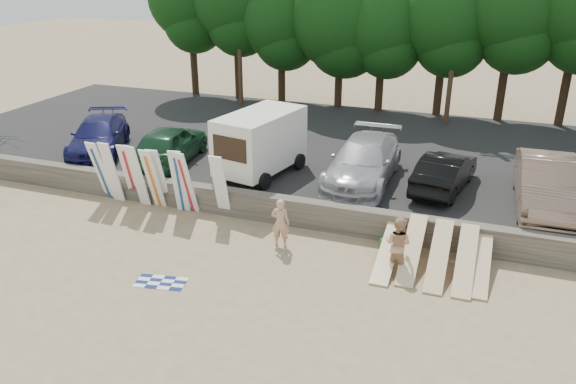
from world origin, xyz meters
name	(u,v)px	position (x,y,z in m)	size (l,w,h in m)	color
ground	(325,275)	(0.00, 0.00, 0.00)	(120.00, 120.00, 0.00)	tan
seawall	(350,220)	(0.00, 3.00, 0.50)	(44.00, 0.50, 1.00)	#6B6356
parking_lot	(389,157)	(0.00, 10.50, 0.35)	(44.00, 14.50, 0.70)	#282828
treeline	(423,12)	(0.10, 17.53, 6.21)	(32.57, 6.34, 8.86)	#382616
utility_poles	(456,32)	(2.00, 16.00, 5.43)	(25.80, 0.26, 9.00)	#473321
box_trailer	(260,140)	(-4.41, 5.59, 2.14)	(2.94, 4.36, 2.57)	silver
car_0	(99,136)	(-12.39, 5.69, 1.46)	(2.12, 5.22, 1.51)	#141549
car_1	(170,144)	(-8.61, 5.53, 1.54)	(1.97, 4.91, 1.67)	#143821
car_2	(363,161)	(-0.31, 6.20, 1.54)	(2.36, 5.82, 1.69)	#A5A4A9
car_3	(445,172)	(2.79, 6.46, 1.41)	(1.51, 4.34, 1.43)	black
car_4	(547,184)	(6.31, 5.98, 1.59)	(1.89, 5.42, 1.79)	#7E6350
surfboard_upright_0	(101,171)	(-9.87, 2.45, 1.26)	(0.50, 0.06, 2.60)	white
surfboard_upright_1	(112,172)	(-9.33, 2.40, 1.27)	(0.50, 0.06, 2.60)	white
surfboard_upright_2	(130,173)	(-8.63, 2.60, 1.26)	(0.50, 0.06, 2.60)	white
surfboard_upright_3	(138,176)	(-8.15, 2.40, 1.27)	(0.50, 0.06, 2.60)	white
surfboard_upright_4	(153,179)	(-7.48, 2.39, 1.26)	(0.50, 0.06, 2.60)	white
surfboard_upright_5	(159,178)	(-7.33, 2.56, 1.25)	(0.50, 0.06, 2.60)	white
surfboard_upright_6	(179,181)	(-6.39, 2.44, 1.28)	(0.50, 0.06, 2.60)	white
surfboard_upright_7	(186,183)	(-6.10, 2.46, 1.26)	(0.50, 0.06, 2.60)	white
surfboard_upright_8	(220,187)	(-4.73, 2.54, 1.27)	(0.50, 0.06, 2.60)	white
surfboard_low_0	(388,252)	(1.65, 1.36, 0.40)	(0.56, 3.00, 0.07)	#D5B986
surfboard_low_1	(412,249)	(2.36, 1.48, 0.57)	(0.56, 3.00, 0.07)	#D5B986
surfboard_low_2	(439,255)	(3.20, 1.37, 0.58)	(0.56, 3.00, 0.07)	#D5B986
surfboard_low_3	(466,260)	(3.99, 1.41, 0.54)	(0.56, 3.00, 0.07)	#D5B986
surfboard_low_4	(481,262)	(4.42, 1.58, 0.45)	(0.56, 3.00, 0.07)	#D5B986
beachgoer_a	(280,223)	(-1.94, 1.28, 0.85)	(0.62, 0.41, 1.70)	tan
beachgoer_b	(398,244)	(1.97, 1.06, 0.89)	(0.86, 0.67, 1.78)	tan
cooler	(387,243)	(1.44, 2.40, 0.16)	(0.38, 0.30, 0.32)	green
gear_bag	(413,252)	(2.35, 2.18, 0.11)	(0.30, 0.25, 0.22)	#C44017
beach_towel	(161,282)	(-4.49, -2.09, 0.01)	(1.50, 1.50, 0.00)	white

